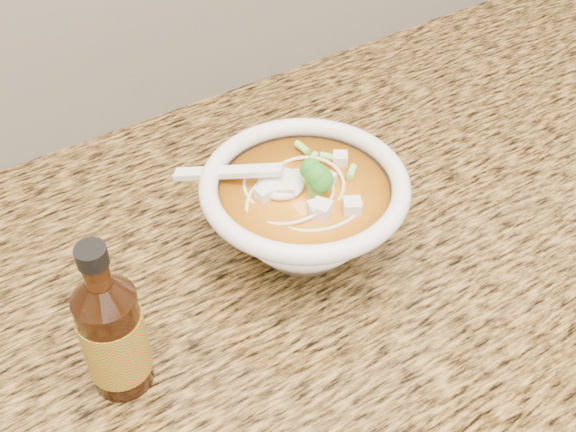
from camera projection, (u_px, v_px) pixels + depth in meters
counter_slab at (187, 313)px, 0.74m from camera, size 4.00×0.68×0.04m
soup_bowl at (304, 212)px, 0.75m from camera, size 0.21×0.21×0.12m
hot_sauce_bottle at (113, 334)px, 0.62m from camera, size 0.07×0.07×0.17m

